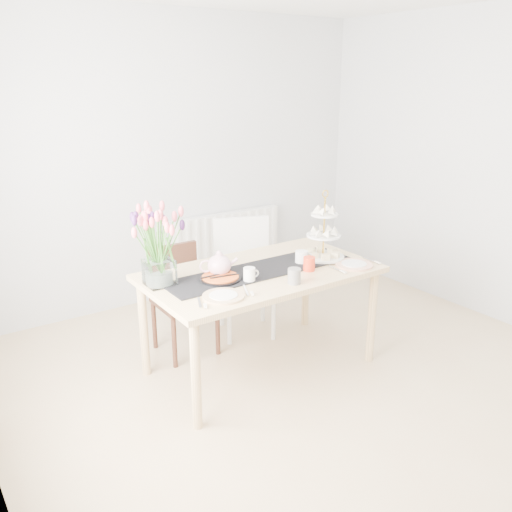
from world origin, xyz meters
TOP-DOWN VIEW (x-y plane):
  - room_shell at (0.00, 0.00)m, footprint 4.50×4.50m
  - radiator at (0.50, 2.19)m, footprint 1.20×0.08m
  - dining_table at (-0.18, 0.62)m, footprint 1.60×0.90m
  - chair_brown at (-0.51, 1.23)m, footprint 0.41×0.41m
  - chair_white at (0.09, 1.24)m, footprint 0.60×0.60m
  - table_runner at (-0.18, 0.62)m, footprint 1.40×0.35m
  - tulip_vase at (-0.87, 0.77)m, footprint 0.63×0.63m
  - cake_stand at (0.35, 0.58)m, footprint 0.31×0.31m
  - teapot at (-0.47, 0.69)m, footprint 0.31×0.28m
  - cream_jug at (0.15, 0.59)m, footprint 0.12×0.12m
  - tart_tin at (-0.51, 0.61)m, footprint 0.27×0.27m
  - mug_grey at (-0.14, 0.30)m, footprint 0.11×0.11m
  - mug_white at (-0.36, 0.50)m, footprint 0.08×0.08m
  - mug_orange at (0.10, 0.44)m, footprint 0.11×0.11m
  - plate_left at (-0.64, 0.36)m, footprint 0.34×0.34m
  - plate_right at (0.43, 0.34)m, footprint 0.28×0.28m

SIDE VIEW (x-z plane):
  - radiator at x=0.50m, z-range 0.15..0.75m
  - chair_brown at x=-0.51m, z-range 0.06..0.88m
  - chair_white at x=0.09m, z-range 0.08..1.01m
  - dining_table at x=-0.18m, z-range 0.30..1.05m
  - table_runner at x=-0.18m, z-range 0.75..0.76m
  - plate_left at x=-0.64m, z-range 0.75..0.76m
  - plate_right at x=0.43m, z-range 0.75..0.76m
  - tart_tin at x=-0.51m, z-range 0.75..0.78m
  - cream_jug at x=0.15m, z-range 0.75..0.84m
  - mug_white at x=-0.36m, z-range 0.75..0.84m
  - mug_orange at x=0.10m, z-range 0.75..0.85m
  - mug_grey at x=-0.14m, z-range 0.75..0.85m
  - teapot at x=-0.47m, z-range 0.75..0.91m
  - cake_stand at x=0.35m, z-range 0.65..1.11m
  - tulip_vase at x=-0.87m, z-range 0.83..1.36m
  - room_shell at x=0.00m, z-range -0.95..3.55m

